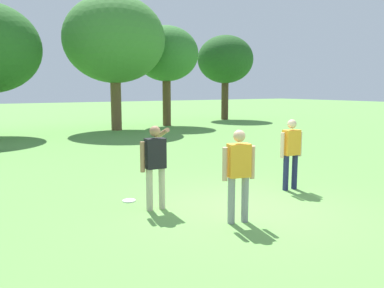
% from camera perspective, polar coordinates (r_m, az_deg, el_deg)
% --- Properties ---
extents(ground_plane, '(120.00, 120.00, 0.00)m').
position_cam_1_polar(ground_plane, '(7.79, 7.49, -9.45)').
color(ground_plane, '#609947').
extents(person_thrower, '(0.65, 0.67, 1.64)m').
position_cam_1_polar(person_thrower, '(7.55, -5.39, -2.46)').
color(person_thrower, '#B7AD93').
rests_on(person_thrower, ground).
extents(person_catcher, '(0.61, 0.25, 1.64)m').
position_cam_1_polar(person_catcher, '(9.29, 14.22, -0.80)').
color(person_catcher, '#1E234C').
rests_on(person_catcher, ground).
extents(person_bystander, '(0.59, 0.30, 1.64)m').
position_cam_1_polar(person_bystander, '(6.83, 6.81, -3.77)').
color(person_bystander, gray).
rests_on(person_bystander, ground).
extents(frisbee, '(0.28, 0.28, 0.03)m').
position_cam_1_polar(frisbee, '(8.38, -9.16, -8.14)').
color(frisbee, white).
rests_on(frisbee, ground).
extents(tree_far_right, '(5.56, 5.56, 7.35)m').
position_cam_1_polar(tree_far_right, '(22.57, -11.24, 14.64)').
color(tree_far_right, brown).
rests_on(tree_far_right, ground).
extents(tree_slender_mid, '(3.97, 3.97, 6.14)m').
position_cam_1_polar(tree_slender_mid, '(24.81, -3.77, 12.88)').
color(tree_slender_mid, brown).
rests_on(tree_slender_mid, ground).
extents(tree_back_left, '(4.13, 4.13, 6.22)m').
position_cam_1_polar(tree_back_left, '(29.77, 4.87, 12.10)').
color(tree_back_left, '#4C3823').
rests_on(tree_back_left, ground).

